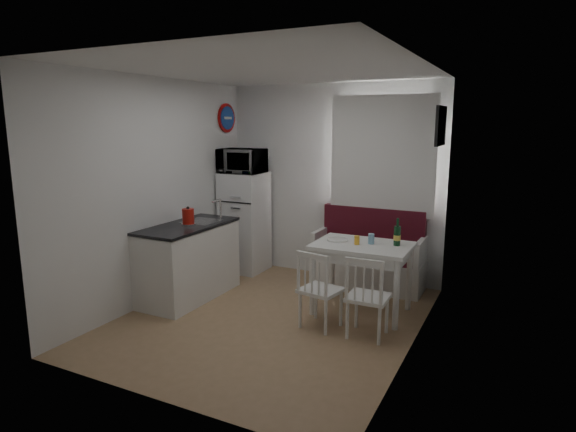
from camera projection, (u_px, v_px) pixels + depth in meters
name	position (u px, v px, depth m)	size (l,w,h in m)	color
floor	(271.00, 319.00, 5.20)	(3.00, 3.50, 0.02)	#9F7E54
ceiling	(269.00, 69.00, 4.70)	(3.00, 3.50, 0.02)	white
wall_back	(332.00, 182.00, 6.49)	(3.00, 0.02, 2.60)	white
wall_front	(152.00, 235.00, 3.41)	(3.00, 0.02, 2.60)	white
wall_left	(157.00, 191.00, 5.61)	(0.02, 3.50, 2.60)	white
wall_right	(418.00, 212.00, 4.29)	(0.02, 3.50, 2.60)	white
window	(383.00, 160.00, 6.09)	(1.22, 0.06, 1.47)	white
curtain	(382.00, 156.00, 6.02)	(1.35, 0.02, 1.50)	white
kitchen_counter	(189.00, 261.00, 5.77)	(0.62, 1.32, 1.16)	white
wall_sign	(227.00, 118.00, 6.71)	(0.40, 0.40, 0.03)	#194299
picture_frame	(440.00, 126.00, 5.13)	(0.04, 0.52, 0.42)	black
bench	(368.00, 261.00, 6.19)	(1.41, 0.54, 1.01)	white
dining_table	(362.00, 252.00, 5.26)	(1.05, 0.74, 0.78)	white
chair_left	(318.00, 282.00, 4.83)	(0.45, 0.43, 0.44)	white
chair_right	(366.00, 289.00, 4.61)	(0.40, 0.38, 0.45)	white
fridge	(245.00, 222.00, 6.81)	(0.56, 0.56, 1.40)	white
microwave	(242.00, 161.00, 6.60)	(0.60, 0.41, 0.33)	white
kettle	(188.00, 216.00, 5.60)	(0.16, 0.16, 0.22)	#B0160E
wine_bottle	(397.00, 232.00, 5.15)	(0.08, 0.08, 0.30)	#133D1F
drinking_glass_orange	(357.00, 240.00, 5.22)	(0.06, 0.06, 0.10)	yellow
drinking_glass_blue	(371.00, 239.00, 5.25)	(0.07, 0.07, 0.11)	#7BAFD1
plate	(337.00, 240.00, 5.39)	(0.24, 0.24, 0.02)	white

